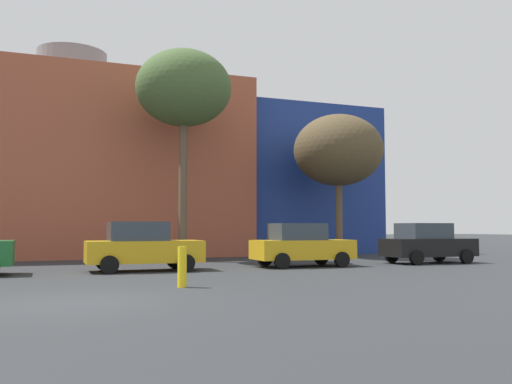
{
  "coord_description": "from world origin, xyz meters",
  "views": [
    {
      "loc": [
        -0.68,
        -12.41,
        1.57
      ],
      "look_at": [
        6.44,
        6.28,
        2.87
      ],
      "focal_mm": 38.65,
      "sensor_mm": 36.0,
      "label": 1
    }
  ],
  "objects_px": {
    "parked_car_2": "(143,247)",
    "bare_tree_1": "(184,90)",
    "bollard_yellow_0": "(182,267)",
    "parked_car_4": "(427,243)",
    "bare_tree_2": "(338,151)",
    "parked_car_3": "(301,245)"
  },
  "relations": [
    {
      "from": "parked_car_4",
      "to": "bare_tree_2",
      "type": "xyz_separation_m",
      "value": [
        -1.43,
        5.33,
        4.77
      ]
    },
    {
      "from": "parked_car_4",
      "to": "bare_tree_2",
      "type": "distance_m",
      "value": 7.29
    },
    {
      "from": "bollard_yellow_0",
      "to": "parked_car_4",
      "type": "bearing_deg",
      "value": 25.17
    },
    {
      "from": "bare_tree_1",
      "to": "bare_tree_2",
      "type": "relative_size",
      "value": 1.32
    },
    {
      "from": "parked_car_3",
      "to": "parked_car_4",
      "type": "height_order",
      "value": "parked_car_4"
    },
    {
      "from": "parked_car_3",
      "to": "bare_tree_2",
      "type": "relative_size",
      "value": 0.53
    },
    {
      "from": "bare_tree_1",
      "to": "bollard_yellow_0",
      "type": "bearing_deg",
      "value": -103.26
    },
    {
      "from": "parked_car_3",
      "to": "bare_tree_2",
      "type": "height_order",
      "value": "bare_tree_2"
    },
    {
      "from": "bare_tree_1",
      "to": "bollard_yellow_0",
      "type": "distance_m",
      "value": 13.53
    },
    {
      "from": "parked_car_2",
      "to": "parked_car_3",
      "type": "relative_size",
      "value": 1.02
    },
    {
      "from": "parked_car_4",
      "to": "bare_tree_1",
      "type": "height_order",
      "value": "bare_tree_1"
    },
    {
      "from": "parked_car_3",
      "to": "bare_tree_1",
      "type": "relative_size",
      "value": 0.4
    },
    {
      "from": "parked_car_4",
      "to": "bare_tree_2",
      "type": "relative_size",
      "value": 0.54
    },
    {
      "from": "parked_car_2",
      "to": "bare_tree_1",
      "type": "xyz_separation_m",
      "value": [
        2.66,
        5.06,
        7.23
      ]
    },
    {
      "from": "parked_car_4",
      "to": "bollard_yellow_0",
      "type": "bearing_deg",
      "value": -154.83
    },
    {
      "from": "parked_car_2",
      "to": "parked_car_3",
      "type": "height_order",
      "value": "parked_car_2"
    },
    {
      "from": "bare_tree_2",
      "to": "parked_car_3",
      "type": "bearing_deg",
      "value": -131.69
    },
    {
      "from": "parked_car_2",
      "to": "bare_tree_2",
      "type": "distance_m",
      "value": 13.21
    },
    {
      "from": "parked_car_2",
      "to": "bollard_yellow_0",
      "type": "relative_size",
      "value": 3.84
    },
    {
      "from": "parked_car_3",
      "to": "bare_tree_1",
      "type": "xyz_separation_m",
      "value": [
        -3.7,
        5.06,
        7.25
      ]
    },
    {
      "from": "parked_car_2",
      "to": "bare_tree_1",
      "type": "bearing_deg",
      "value": 62.27
    },
    {
      "from": "bollard_yellow_0",
      "to": "parked_car_2",
      "type": "bearing_deg",
      "value": 90.88
    }
  ]
}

